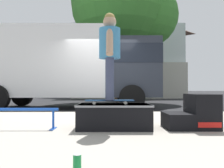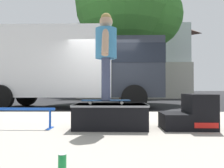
{
  "view_description": "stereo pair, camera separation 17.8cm",
  "coord_description": "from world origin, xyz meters",
  "views": [
    {
      "loc": [
        0.3,
        -6.99,
        0.77
      ],
      "look_at": [
        0.34,
        -1.37,
        0.88
      ],
      "focal_mm": 37.06,
      "sensor_mm": 36.0,
      "label": 1
    },
    {
      "loc": [
        0.48,
        -6.99,
        0.77
      ],
      "look_at": [
        0.34,
        -1.37,
        0.88
      ],
      "focal_mm": 37.06,
      "sensor_mm": 36.0,
      "label": 2
    }
  ],
  "objects": [
    {
      "name": "grind_rail",
      "position": [
        -1.36,
        -3.27,
        0.38
      ],
      "size": [
        1.66,
        0.28,
        0.34
      ],
      "color": "blue",
      "rests_on": "sidewalk_slab"
    },
    {
      "name": "sidewalk_slab",
      "position": [
        0.0,
        -3.0,
        0.06
      ],
      "size": [
        50.0,
        5.0,
        0.12
      ],
      "primitive_type": "cube",
      "color": "#A8A093",
      "rests_on": "ground"
    },
    {
      "name": "skater_kid",
      "position": [
        0.29,
        -3.25,
        1.41
      ],
      "size": [
        0.34,
        0.73,
        1.42
      ],
      "color": "#3F4766",
      "rests_on": "skateboard"
    },
    {
      "name": "street_tree_neighbour",
      "position": [
        1.16,
        6.17,
        5.48
      ],
      "size": [
        6.12,
        5.56,
        8.43
      ],
      "color": "brown",
      "rests_on": "ground"
    },
    {
      "name": "skateboard",
      "position": [
        0.29,
        -3.25,
        0.57
      ],
      "size": [
        0.79,
        0.24,
        0.07
      ],
      "color": "navy",
      "rests_on": "skate_box"
    },
    {
      "name": "house_behind",
      "position": [
        1.77,
        14.87,
        4.24
      ],
      "size": [
        9.54,
        8.22,
        8.4
      ],
      "color": "silver",
      "rests_on": "ground"
    },
    {
      "name": "skate_box",
      "position": [
        0.36,
        -3.21,
        0.33
      ],
      "size": [
        1.18,
        0.7,
        0.39
      ],
      "color": "black",
      "rests_on": "sidewalk_slab"
    },
    {
      "name": "kicker_ramp",
      "position": [
        1.67,
        -3.21,
        0.35
      ],
      "size": [
        0.8,
        0.64,
        0.56
      ],
      "color": "black",
      "rests_on": "sidewalk_slab"
    },
    {
      "name": "soda_can",
      "position": [
        0.04,
        -5.15,
        0.18
      ],
      "size": [
        0.07,
        0.07,
        0.13
      ],
      "color": "#198C3F",
      "rests_on": "sidewalk_slab"
    },
    {
      "name": "box_truck",
      "position": [
        -1.28,
        2.2,
        1.7
      ],
      "size": [
        6.91,
        2.63,
        3.05
      ],
      "color": "white",
      "rests_on": "ground"
    },
    {
      "name": "ground_plane",
      "position": [
        0.0,
        0.0,
        0.0
      ],
      "size": [
        140.0,
        140.0,
        0.0
      ],
      "primitive_type": "plane",
      "color": "black"
    }
  ]
}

